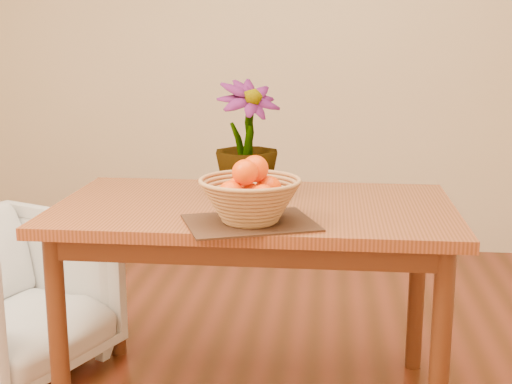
# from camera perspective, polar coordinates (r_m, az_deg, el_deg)

# --- Properties ---
(wall_back) EXTENTS (4.00, 0.02, 2.70)m
(wall_back) POSITION_cam_1_polar(r_m,az_deg,el_deg) (4.39, 2.68, 12.77)
(wall_back) COLOR beige
(wall_back) RESTS_ON floor
(table) EXTENTS (1.40, 0.80, 0.75)m
(table) POSITION_cam_1_polar(r_m,az_deg,el_deg) (2.54, -0.13, -2.88)
(table) COLOR brown
(table) RESTS_ON floor
(placemat) EXTENTS (0.48, 0.42, 0.01)m
(placemat) POSITION_cam_1_polar(r_m,az_deg,el_deg) (2.26, -0.47, -2.47)
(placemat) COLOR #372114
(placemat) RESTS_ON table
(wicker_basket) EXTENTS (0.32, 0.32, 0.13)m
(wicker_basket) POSITION_cam_1_polar(r_m,az_deg,el_deg) (2.24, -0.47, -0.78)
(wicker_basket) COLOR #A87546
(wicker_basket) RESTS_ON placemat
(orange_pile) EXTENTS (0.19, 0.19, 0.15)m
(orange_pile) POSITION_cam_1_polar(r_m,az_deg,el_deg) (2.23, -0.47, 0.52)
(orange_pile) COLOR #FF5504
(orange_pile) RESTS_ON wicker_basket
(potted_plant) EXTENTS (0.33, 0.33, 0.43)m
(potted_plant) POSITION_cam_1_polar(r_m,az_deg,el_deg) (2.59, -0.75, 4.22)
(potted_plant) COLOR #1C4F16
(potted_plant) RESTS_ON table
(armchair) EXTENTS (0.84, 0.86, 0.69)m
(armchair) POSITION_cam_1_polar(r_m,az_deg,el_deg) (3.01, -19.31, -7.43)
(armchair) COLOR gray
(armchair) RESTS_ON floor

